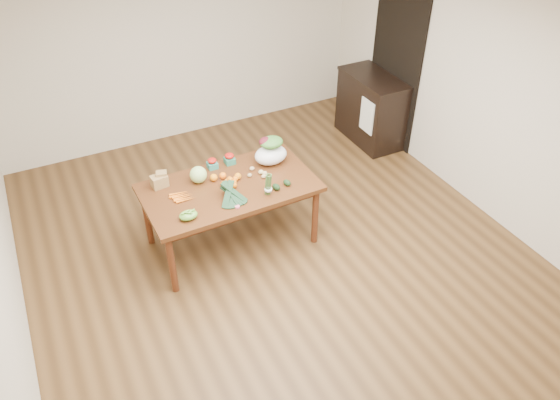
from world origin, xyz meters
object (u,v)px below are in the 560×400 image
mandarin_cluster (230,181)px  kale_bunch (233,195)px  asparagus_bundle (268,184)px  paper_bag (159,180)px  salad_bag (271,152)px  dining_table (231,215)px  cabbage (198,175)px  cabinet (371,109)px

mandarin_cluster → kale_bunch: (-0.09, -0.29, 0.03)m
asparagus_bundle → paper_bag: bearing=144.9°
mandarin_cluster → salad_bag: 0.58m
asparagus_bundle → kale_bunch: bearing=172.0°
dining_table → salad_bag: salad_bag is taller
cabbage → asparagus_bundle: 0.75m
cabbage → mandarin_cluster: size_ratio=0.97×
mandarin_cluster → cabbage: bearing=144.9°
cabbage → kale_bunch: 0.51m
mandarin_cluster → dining_table: bearing=-146.0°
cabinet → cabbage: bearing=-160.8°
paper_bag → asparagus_bundle: asparagus_bundle is taller
cabinet → cabbage: cabinet is taller
paper_bag → mandarin_cluster: (0.65, -0.29, -0.03)m
cabinet → asparagus_bundle: size_ratio=4.08×
cabinet → kale_bunch: 3.03m
cabbage → kale_bunch: bearing=-69.3°
cabbage → asparagus_bundle: asparagus_bundle is taller
paper_bag → cabbage: cabbage is taller
cabinet → paper_bag: 3.34m
kale_bunch → salad_bag: (0.64, 0.47, 0.06)m
paper_bag → salad_bag: size_ratio=0.59×
dining_table → salad_bag: bearing=17.9°
mandarin_cluster → asparagus_bundle: size_ratio=0.72×
cabinet → salad_bag: bearing=-153.7°
cabinet → asparagus_bundle: 2.76m
paper_bag → mandarin_cluster: 0.71m
cabbage → mandarin_cluster: bearing=-35.1°
mandarin_cluster → cabinet: bearing=24.7°
mandarin_cluster → kale_bunch: kale_bunch is taller
cabinet → dining_table: bearing=-155.2°
cabinet → cabbage: 3.00m
cabinet → mandarin_cluster: size_ratio=5.67×
dining_table → mandarin_cluster: size_ratio=9.72×
cabinet → kale_bunch: size_ratio=2.55×
kale_bunch → salad_bag: 0.79m
kale_bunch → asparagus_bundle: 0.37m
dining_table → kale_bunch: (-0.07, -0.27, 0.45)m
cabbage → salad_bag: salad_bag is taller
cabinet → mandarin_cluster: cabinet is taller
dining_table → cabbage: 0.56m
cabbage → asparagus_bundle: size_ratio=0.70×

